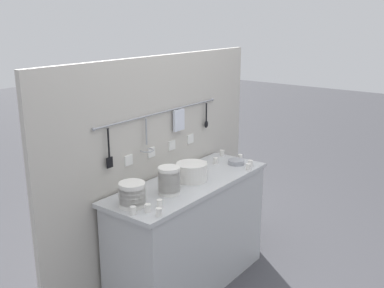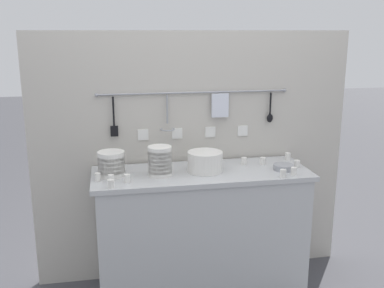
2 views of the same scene
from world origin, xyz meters
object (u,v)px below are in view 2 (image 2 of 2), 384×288
cup_back_right (244,161)px  cup_by_caddy (294,171)px  plate_stack (205,162)px  cup_mid_row (111,184)px  cup_edge_far (98,177)px  cup_centre (283,173)px  cup_beside_plates (288,156)px  cup_back_left (111,179)px  cup_front_left (297,164)px  bowl_stack_back_corner (111,164)px  cup_front_right (127,178)px  steel_mixing_bowl (283,167)px  bowl_stack_nested_right (160,161)px  cup_edge_near (263,161)px

cup_back_right → cup_by_caddy: same height
plate_stack → cup_mid_row: 0.63m
cup_mid_row → cup_edge_far: 0.16m
cup_centre → cup_beside_plates: size_ratio=1.00×
cup_mid_row → cup_back_left: bearing=88.1°
plate_stack → cup_front_left: size_ratio=4.51×
cup_mid_row → cup_beside_plates: bearing=16.5°
plate_stack → cup_mid_row: size_ratio=4.51×
cup_centre → cup_beside_plates: same height
plate_stack → cup_centre: 0.49m
bowl_stack_back_corner → cup_back_right: bowl_stack_back_corner is taller
plate_stack → cup_back_left: plate_stack is taller
cup_mid_row → cup_beside_plates: 1.26m
cup_centre → cup_front_right: bearing=175.2°
cup_beside_plates → cup_edge_far: (-1.28, -0.22, 0.00)m
steel_mixing_bowl → cup_edge_far: cup_edge_far is taller
steel_mixing_bowl → cup_mid_row: bearing=-172.4°
bowl_stack_nested_right → cup_mid_row: bearing=-150.1°
cup_front_left → cup_front_right: 1.10m
cup_by_caddy → cup_back_left: bearing=176.8°
cup_back_right → cup_beside_plates: size_ratio=1.00×
cup_mid_row → cup_edge_far: size_ratio=1.00×
cup_mid_row → bowl_stack_nested_right: bearing=29.9°
bowl_stack_back_corner → cup_mid_row: size_ratio=3.34×
cup_back_right → cup_front_left: same height
steel_mixing_bowl → cup_front_right: size_ratio=2.62×
cup_back_right → cup_mid_row: bearing=-161.1°
bowl_stack_nested_right → cup_edge_far: bearing=-174.7°
bowl_stack_back_corner → cup_edge_far: (-0.08, -0.09, -0.05)m
cup_front_left → cup_by_caddy: same height
plate_stack → bowl_stack_back_corner: bearing=178.0°
bowl_stack_nested_right → plate_stack: (0.29, 0.03, -0.03)m
bowl_stack_nested_right → bowl_stack_back_corner: bearing=170.0°
bowl_stack_nested_right → cup_back_right: 0.59m
cup_mid_row → cup_front_right: same height
bowl_stack_nested_right → cup_mid_row: size_ratio=3.76×
cup_mid_row → cup_back_left: same height
bowl_stack_nested_right → cup_back_right: size_ratio=3.76×
cup_centre → cup_by_caddy: bearing=20.1°
cup_mid_row → plate_stack: bearing=19.0°
cup_edge_near → cup_front_right: size_ratio=1.00×
bowl_stack_nested_right → cup_centre: bearing=-13.3°
cup_back_left → bowl_stack_back_corner: bearing=87.6°
bowl_stack_nested_right → cup_centre: 0.76m
cup_edge_near → cup_back_left: same height
cup_centre → cup_by_caddy: same height
cup_beside_plates → cup_front_left: 0.19m
steel_mixing_bowl → cup_mid_row: (-1.09, -0.15, 0.01)m
cup_edge_near → cup_by_caddy: bearing=-66.1°
bowl_stack_back_corner → cup_centre: 1.05m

